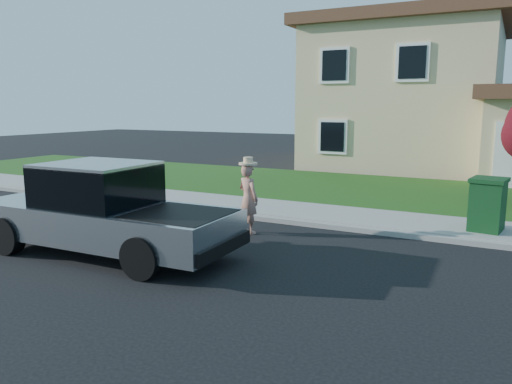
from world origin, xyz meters
TOP-DOWN VIEW (x-y plane):
  - ground at (0.00, 0.00)m, footprint 80.00×80.00m
  - curb at (1.00, 2.90)m, footprint 40.00×0.20m
  - sidewalk at (1.00, 4.00)m, footprint 40.00×2.00m
  - lawn at (1.00, 8.50)m, footprint 40.00×7.00m
  - house at (1.31, 16.38)m, footprint 14.00×11.30m
  - pickup_truck at (-2.27, -1.14)m, footprint 5.59×2.16m
  - woman at (-0.52, 1.65)m, footprint 0.69×0.57m
  - trash_bin at (4.40, 3.81)m, footprint 0.84×0.93m

SIDE VIEW (x-z plane):
  - ground at x=0.00m, z-range 0.00..0.00m
  - lawn at x=1.00m, z-range 0.00..0.10m
  - curb at x=1.00m, z-range 0.00..0.12m
  - sidewalk at x=1.00m, z-range 0.00..0.15m
  - trash_bin at x=4.40m, z-range 0.16..1.35m
  - woman at x=-0.52m, z-range -0.05..1.72m
  - pickup_truck at x=-2.27m, z-range -0.06..1.76m
  - house at x=1.31m, z-range -0.26..6.59m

